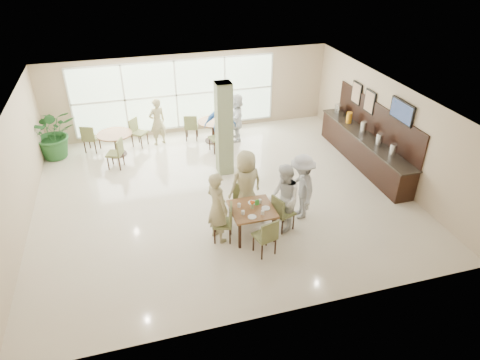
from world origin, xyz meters
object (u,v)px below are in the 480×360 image
object	(u,v)px
teen_far	(246,185)
teen_right	(284,198)
buffet_counter	(364,148)
main_table	(252,211)
teen_standing	(301,187)
teen_left	(217,207)
adult_b	(236,117)
potted_plant	(53,133)
round_table_left	(115,138)
round_table_right	(213,126)
adult_standing	(157,122)
adult_a	(220,126)

from	to	relation	value
teen_far	teen_right	size ratio (longest dim) A/B	1.05
buffet_counter	main_table	bearing A→B (deg)	-150.73
buffet_counter	teen_standing	size ratio (longest dim) A/B	2.68
teen_left	adult_b	size ratio (longest dim) A/B	1.08
main_table	teen_left	size ratio (longest dim) A/B	0.57
teen_right	adult_b	world-z (taller)	teen_right
teen_left	potted_plant	bearing A→B (deg)	11.62
round_table_left	teen_far	bearing A→B (deg)	-55.06
round_table_right	teen_far	size ratio (longest dim) A/B	0.58
teen_standing	round_table_left	bearing A→B (deg)	-134.53
potted_plant	adult_standing	size ratio (longest dim) A/B	1.03
teen_standing	adult_standing	distance (m)	6.05
main_table	adult_b	bearing A→B (deg)	78.69
teen_right	adult_a	world-z (taller)	adult_a
main_table	round_table_right	distance (m)	5.37
teen_far	teen_standing	world-z (taller)	teen_far
round_table_right	adult_a	bearing A→B (deg)	-85.15
teen_right	teen_standing	bearing A→B (deg)	127.67
round_table_right	adult_standing	xyz separation A→B (m)	(-1.84, 0.29, 0.25)
round_table_right	adult_a	world-z (taller)	adult_a
main_table	teen_right	xyz separation A→B (m)	(0.81, 0.03, 0.21)
adult_standing	adult_a	bearing A→B (deg)	127.85
buffet_counter	adult_b	xyz separation A→B (m)	(-3.36, 2.81, 0.28)
potted_plant	teen_left	xyz separation A→B (m)	(4.03, -5.54, 0.06)
main_table	adult_b	xyz separation A→B (m)	(1.06, 5.28, 0.17)
round_table_left	adult_b	bearing A→B (deg)	0.64
adult_standing	adult_b	bearing A→B (deg)	149.18
teen_far	adult_a	world-z (taller)	teen_far
adult_a	adult_b	xyz separation A→B (m)	(0.73, 0.70, -0.06)
buffet_counter	adult_a	world-z (taller)	buffet_counter
adult_standing	teen_left	bearing A→B (deg)	74.83
teen_left	adult_standing	distance (m)	5.64
potted_plant	teen_standing	world-z (taller)	teen_standing
round_table_left	adult_standing	bearing A→B (deg)	16.17
round_table_left	adult_standing	distance (m)	1.51
buffet_counter	adult_standing	bearing A→B (deg)	152.10
main_table	round_table_left	distance (m)	6.04
teen_right	main_table	bearing A→B (deg)	-81.36
potted_plant	round_table_left	bearing A→B (deg)	-11.05
potted_plant	main_table	bearing A→B (deg)	-49.07
teen_left	teen_far	size ratio (longest dim) A/B	0.98
adult_a	teen_standing	bearing A→B (deg)	-66.78
buffet_counter	teen_left	size ratio (longest dim) A/B	2.61
adult_b	potted_plant	bearing A→B (deg)	-81.29
main_table	teen_right	world-z (taller)	teen_right
main_table	round_table_right	world-z (taller)	same
teen_standing	adult_a	bearing A→B (deg)	-162.45
teen_right	teen_left	bearing A→B (deg)	-84.45
round_table_left	potted_plant	bearing A→B (deg)	168.95
main_table	adult_standing	world-z (taller)	adult_standing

